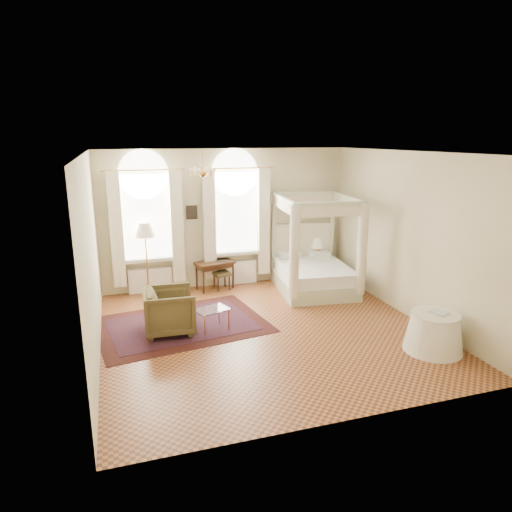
{
  "coord_description": "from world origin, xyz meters",
  "views": [
    {
      "loc": [
        -2.61,
        -7.58,
        3.56
      ],
      "look_at": [
        -0.08,
        0.4,
        1.37
      ],
      "focal_mm": 32.0,
      "sensor_mm": 36.0,
      "label": 1
    }
  ],
  "objects_px": {
    "canopy_bed": "(314,270)",
    "side_table": "(434,332)",
    "stool": "(222,275)",
    "coffee_table": "(212,311)",
    "writing_desk": "(215,266)",
    "nightstand": "(320,267)",
    "floor_lamp": "(145,234)",
    "armchair": "(170,311)"
  },
  "relations": [
    {
      "from": "writing_desk",
      "to": "floor_lamp",
      "type": "bearing_deg",
      "value": 180.0
    },
    {
      "from": "nightstand",
      "to": "floor_lamp",
      "type": "xyz_separation_m",
      "value": [
        -4.35,
        0.0,
        1.16
      ]
    },
    {
      "from": "canopy_bed",
      "to": "nightstand",
      "type": "distance_m",
      "value": 1.01
    },
    {
      "from": "side_table",
      "to": "floor_lamp",
      "type": "bearing_deg",
      "value": 135.53
    },
    {
      "from": "armchair",
      "to": "floor_lamp",
      "type": "bearing_deg",
      "value": 8.48
    },
    {
      "from": "nightstand",
      "to": "coffee_table",
      "type": "bearing_deg",
      "value": -145.06
    },
    {
      "from": "canopy_bed",
      "to": "nightstand",
      "type": "bearing_deg",
      "value": 55.96
    },
    {
      "from": "armchair",
      "to": "coffee_table",
      "type": "bearing_deg",
      "value": -96.97
    },
    {
      "from": "writing_desk",
      "to": "armchair",
      "type": "height_order",
      "value": "armchair"
    },
    {
      "from": "nightstand",
      "to": "stool",
      "type": "relative_size",
      "value": 1.4
    },
    {
      "from": "nightstand",
      "to": "armchair",
      "type": "xyz_separation_m",
      "value": [
        -4.13,
        -2.21,
        0.12
      ]
    },
    {
      "from": "writing_desk",
      "to": "side_table",
      "type": "bearing_deg",
      "value": -56.73
    },
    {
      "from": "side_table",
      "to": "armchair",
      "type": "bearing_deg",
      "value": 153.11
    },
    {
      "from": "nightstand",
      "to": "writing_desk",
      "type": "xyz_separation_m",
      "value": [
        -2.77,
        0.0,
        0.28
      ]
    },
    {
      "from": "coffee_table",
      "to": "canopy_bed",
      "type": "bearing_deg",
      "value": 28.52
    },
    {
      "from": "coffee_table",
      "to": "floor_lamp",
      "type": "distance_m",
      "value": 2.77
    },
    {
      "from": "canopy_bed",
      "to": "armchair",
      "type": "relative_size",
      "value": 2.44
    },
    {
      "from": "canopy_bed",
      "to": "armchair",
      "type": "xyz_separation_m",
      "value": [
        -3.57,
        -1.39,
        -0.09
      ]
    },
    {
      "from": "stool",
      "to": "side_table",
      "type": "xyz_separation_m",
      "value": [
        2.7,
        -4.25,
        -0.03
      ]
    },
    {
      "from": "writing_desk",
      "to": "floor_lamp",
      "type": "xyz_separation_m",
      "value": [
        -1.57,
        0.0,
        0.88
      ]
    },
    {
      "from": "canopy_bed",
      "to": "writing_desk",
      "type": "relative_size",
      "value": 2.28
    },
    {
      "from": "canopy_bed",
      "to": "floor_lamp",
      "type": "relative_size",
      "value": 1.32
    },
    {
      "from": "armchair",
      "to": "side_table",
      "type": "xyz_separation_m",
      "value": [
        4.2,
        -2.13,
        -0.09
      ]
    },
    {
      "from": "canopy_bed",
      "to": "writing_desk",
      "type": "bearing_deg",
      "value": 159.66
    },
    {
      "from": "side_table",
      "to": "stool",
      "type": "bearing_deg",
      "value": 122.46
    },
    {
      "from": "canopy_bed",
      "to": "side_table",
      "type": "height_order",
      "value": "canopy_bed"
    },
    {
      "from": "canopy_bed",
      "to": "stool",
      "type": "relative_size",
      "value": 5.26
    },
    {
      "from": "nightstand",
      "to": "floor_lamp",
      "type": "height_order",
      "value": "floor_lamp"
    },
    {
      "from": "side_table",
      "to": "canopy_bed",
      "type": "bearing_deg",
      "value": 100.15
    },
    {
      "from": "stool",
      "to": "coffee_table",
      "type": "distance_m",
      "value": 2.37
    },
    {
      "from": "coffee_table",
      "to": "floor_lamp",
      "type": "relative_size",
      "value": 0.42
    },
    {
      "from": "canopy_bed",
      "to": "stool",
      "type": "height_order",
      "value": "canopy_bed"
    },
    {
      "from": "nightstand",
      "to": "floor_lamp",
      "type": "distance_m",
      "value": 4.5
    },
    {
      "from": "stool",
      "to": "armchair",
      "type": "distance_m",
      "value": 2.6
    },
    {
      "from": "coffee_table",
      "to": "side_table",
      "type": "relative_size",
      "value": 0.72
    },
    {
      "from": "armchair",
      "to": "side_table",
      "type": "relative_size",
      "value": 0.94
    },
    {
      "from": "coffee_table",
      "to": "side_table",
      "type": "height_order",
      "value": "side_table"
    },
    {
      "from": "canopy_bed",
      "to": "armchair",
      "type": "bearing_deg",
      "value": -158.78
    },
    {
      "from": "floor_lamp",
      "to": "nightstand",
      "type": "bearing_deg",
      "value": -0.0
    },
    {
      "from": "canopy_bed",
      "to": "coffee_table",
      "type": "bearing_deg",
      "value": -151.48
    },
    {
      "from": "stool",
      "to": "side_table",
      "type": "height_order",
      "value": "side_table"
    },
    {
      "from": "nightstand",
      "to": "side_table",
      "type": "relative_size",
      "value": 0.61
    }
  ]
}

